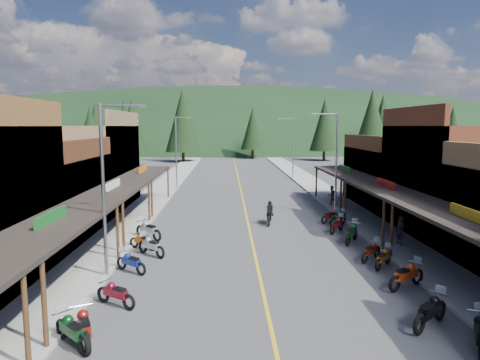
{
  "coord_description": "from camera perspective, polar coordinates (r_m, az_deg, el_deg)",
  "views": [
    {
      "loc": [
        -1.51,
        -25.23,
        7.02
      ],
      "look_at": [
        -0.54,
        6.26,
        3.0
      ],
      "focal_mm": 32.0,
      "sensor_mm": 36.0,
      "label": 1
    }
  ],
  "objects": [
    {
      "name": "pine_2",
      "position": [
        83.67,
        -7.66,
        7.88
      ],
      "size": [
        6.72,
        6.72,
        14.0
      ],
      "color": "black",
      "rests_on": "ground"
    },
    {
      "name": "bike_east_8",
      "position": [
        29.0,
        12.8,
        -5.73
      ],
      "size": [
        1.76,
        2.05,
        1.17
      ],
      "primitive_type": null,
      "rotation": [
        0.0,
        0.0,
        -0.63
      ],
      "color": "maroon",
      "rests_on": "ground"
    },
    {
      "name": "pine_1",
      "position": [
        97.85,
        -15.17,
        7.15
      ],
      "size": [
        5.88,
        5.88,
        12.5
      ],
      "color": "black",
      "rests_on": "ground"
    },
    {
      "name": "bike_west_3",
      "position": [
        15.44,
        -20.07,
        -17.67
      ],
      "size": [
        1.59,
        2.29,
        1.25
      ],
      "primitive_type": null,
      "rotation": [
        0.0,
        0.0,
        0.44
      ],
      "color": "maroon",
      "rests_on": "ground"
    },
    {
      "name": "bike_east_7",
      "position": [
        26.74,
        14.66,
        -6.72
      ],
      "size": [
        1.86,
        2.4,
        1.33
      ],
      "primitive_type": null,
      "rotation": [
        0.0,
        0.0,
        -0.53
      ],
      "color": "#0A3613",
      "rests_on": "ground"
    },
    {
      "name": "sidewalk_west",
      "position": [
        46.32,
        -10.67,
        -1.48
      ],
      "size": [
        3.4,
        94.0,
        0.15
      ],
      "primitive_type": "cube",
      "color": "gray",
      "rests_on": "ground"
    },
    {
      "name": "bike_west_8",
      "position": [
        27.23,
        -12.12,
        -6.39
      ],
      "size": [
        2.25,
        2.15,
        1.33
      ],
      "primitive_type": null,
      "rotation": [
        0.0,
        0.0,
        0.83
      ],
      "color": "gray",
      "rests_on": "ground"
    },
    {
      "name": "streetlight_2",
      "position": [
        34.39,
        12.51,
        2.83
      ],
      "size": [
        2.16,
        0.18,
        8.0
      ],
      "color": "gray",
      "rests_on": "ground"
    },
    {
      "name": "ground",
      "position": [
        26.23,
        1.62,
        -8.25
      ],
      "size": [
        220.0,
        220.0,
        0.0
      ],
      "primitive_type": "plane",
      "color": "#38383A",
      "rests_on": "ground"
    },
    {
      "name": "shop_east_2",
      "position": [
        31.17,
        27.64,
        -0.01
      ],
      "size": [
        10.9,
        9.0,
        8.2
      ],
      "color": "#562B19",
      "rests_on": "ground"
    },
    {
      "name": "pedestrian_east_b",
      "position": [
        38.11,
        12.08,
        -2.0
      ],
      "size": [
        0.93,
        0.75,
        1.67
      ],
      "primitive_type": "imported",
      "rotation": [
        0.0,
        0.0,
        3.54
      ],
      "color": "brown",
      "rests_on": "sidewalk_east"
    },
    {
      "name": "streetlight_3",
      "position": [
        55.93,
        6.97,
        4.6
      ],
      "size": [
        2.16,
        0.18,
        8.0
      ],
      "color": "gray",
      "rests_on": "ground"
    },
    {
      "name": "pine_3",
      "position": [
        91.4,
        1.71,
        6.94
      ],
      "size": [
        5.04,
        5.04,
        11.0
      ],
      "color": "black",
      "rests_on": "ground"
    },
    {
      "name": "pine_7",
      "position": [
        105.72,
        -18.67,
        7.01
      ],
      "size": [
        5.88,
        5.88,
        12.5
      ],
      "color": "black",
      "rests_on": "ground"
    },
    {
      "name": "bike_east_5",
      "position": [
        22.67,
        18.56,
        -9.73
      ],
      "size": [
        1.7,
        1.84,
        1.08
      ],
      "primitive_type": null,
      "rotation": [
        0.0,
        0.0,
        -0.71
      ],
      "color": "#AF570C",
      "rests_on": "ground"
    },
    {
      "name": "bike_east_3",
      "position": [
        16.91,
        24.06,
        -15.52
      ],
      "size": [
        2.23,
        2.05,
        1.3
      ],
      "primitive_type": null,
      "rotation": [
        0.0,
        0.0,
        -0.87
      ],
      "color": "black",
      "rests_on": "ground"
    },
    {
      "name": "shop_east_3",
      "position": [
        39.85,
        20.78,
        0.33
      ],
      "size": [
        10.9,
        10.2,
        6.2
      ],
      "color": "#4C2D16",
      "rests_on": "ground"
    },
    {
      "name": "bike_east_10",
      "position": [
        31.77,
        11.96,
        -4.64
      ],
      "size": [
        1.91,
        1.68,
        1.1
      ],
      "primitive_type": null,
      "rotation": [
        0.0,
        0.0,
        -0.91
      ],
      "color": "maroon",
      "rests_on": "ground"
    },
    {
      "name": "pine_8",
      "position": [
        68.38,
        -19.31,
        6.0
      ],
      "size": [
        4.48,
        4.48,
        10.0
      ],
      "color": "black",
      "rests_on": "ground"
    },
    {
      "name": "shop_west_2",
      "position": [
        29.92,
        -25.9,
        -2.09
      ],
      "size": [
        10.9,
        9.0,
        6.2
      ],
      "color": "#3F2111",
      "rests_on": "ground"
    },
    {
      "name": "bike_west_2",
      "position": [
        15.31,
        -21.52,
        -18.03
      ],
      "size": [
        2.0,
        2.0,
        1.21
      ],
      "primitive_type": null,
      "rotation": [
        0.0,
        0.0,
        0.78
      ],
      "color": "#0B3B17",
      "rests_on": "ground"
    },
    {
      "name": "bike_west_4",
      "position": [
        17.88,
        -16.27,
        -14.19
      ],
      "size": [
        2.02,
        1.63,
        1.13
      ],
      "primitive_type": null,
      "rotation": [
        0.0,
        0.0,
        1.0
      ],
      "color": "maroon",
      "rests_on": "ground"
    },
    {
      "name": "pine_4",
      "position": [
        87.44,
        11.22,
        7.28
      ],
      "size": [
        5.88,
        5.88,
        12.5
      ],
      "color": "black",
      "rests_on": "ground"
    },
    {
      "name": "ridge_hill",
      "position": [
        160.39,
        -1.23,
        4.77
      ],
      "size": [
        310.0,
        140.0,
        60.0
      ],
      "primitive_type": "ellipsoid",
      "color": "black",
      "rests_on": "ground"
    },
    {
      "name": "bike_west_5",
      "position": [
        21.48,
        -14.34,
        -10.45
      ],
      "size": [
        1.97,
        1.73,
        1.13
      ],
      "primitive_type": null,
      "rotation": [
        0.0,
        0.0,
        0.91
      ],
      "color": "navy",
      "rests_on": "ground"
    },
    {
      "name": "pine_10",
      "position": [
        77.02,
        -14.23,
        6.88
      ],
      "size": [
        5.38,
        5.38,
        11.6
      ],
      "color": "black",
      "rests_on": "ground"
    },
    {
      "name": "streetlight_0",
      "position": [
        20.15,
        -17.41,
        -0.36
      ],
      "size": [
        2.16,
        0.18,
        8.0
      ],
      "color": "gray",
      "rests_on": "ground"
    },
    {
      "name": "pine_6",
      "position": [
        101.09,
        26.44,
        6.22
      ],
      "size": [
        5.04,
        5.04,
        11.0
      ],
      "color": "black",
      "rests_on": "ground"
    },
    {
      "name": "bike_east_6",
      "position": [
        23.59,
        17.09,
        -8.95
      ],
      "size": [
        1.84,
        1.86,
        1.12
      ],
      "primitive_type": null,
      "rotation": [
        0.0,
        0.0,
        -0.77
      ],
      "color": "maroon",
      "rests_on": "ground"
    },
    {
      "name": "pine_11",
      "position": [
        66.79,
        17.16,
        7.1
      ],
      "size": [
        5.82,
        5.82,
        12.4
      ],
      "color": "black",
      "rests_on": "ground"
    },
    {
      "name": "pine_0",
      "position": [
        95.35,
        -25.73,
        6.24
      ],
      "size": [
        5.04,
        5.04,
        11.0
      ],
      "color": "black",
      "rests_on": "ground"
    },
    {
      "name": "bike_west_6",
      "position": [
        23.85,
        -11.75,
        -8.47
      ],
      "size": [
        2.05,
        1.99,
        1.23
      ],
      "primitive_type": null,
      "rotation": [
        0.0,
        0.0,
        0.82
      ],
      "color": "#97989C",
      "rests_on": "ground"
    },
    {
      "name": "bike_east_4",
      "position": [
        20.24,
        21.34,
        -11.62
      ],
      "size": [
        2.29,
        1.81,
        1.28
      ],
      "primitive_type": null,
      "rotation": [
        0.0,
        0.0,
        -1.02
      ],
      "color": "#CB3F0E",
      "rests_on": "ground"
    },
    {
      "name": "shop_west_3",
      "position": [
        38.7,
        -20.25,
        1.63
      ],
      "size": [
        10.9,
        10.2,
        8.2
      ],
      "color": "brown",
      "rests_on": "ground"
    },
    {
      "name": "bike_east_9",
      "position": [
        31.18,
        12.93,
        -4.88
      ],
      "size": [
        1.87,
        1.82,
        1.12
      ],
      "primitive_type": null,
      "rotation": [
        0.0,
        0.0,
        -0.82
      ],
      "color": "#0B3816",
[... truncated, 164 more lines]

